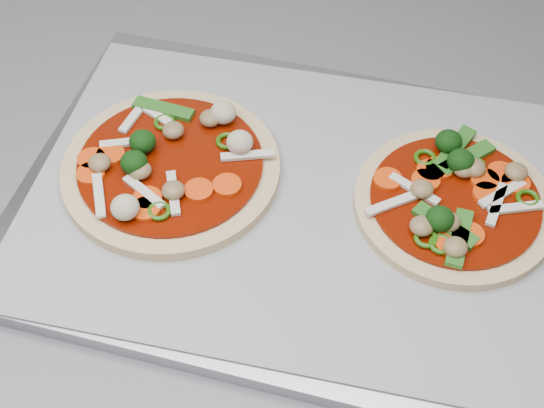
{
  "coord_description": "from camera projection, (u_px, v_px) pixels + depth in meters",
  "views": [
    {
      "loc": [
        -0.02,
        0.8,
        1.43
      ],
      "look_at": [
        -0.05,
        1.2,
        0.93
      ],
      "focal_mm": 50.0,
      "sensor_mm": 36.0,
      "label": 1
    }
  ],
  "objects": [
    {
      "name": "base_cabinet",
      "position": [
        311.0,
        368.0,
        1.09
      ],
      "size": [
        3.6,
        0.6,
        0.86
      ],
      "primitive_type": "cube",
      "color": "silver",
      "rests_on": "ground"
    },
    {
      "name": "countertop",
      "position": [
        330.0,
        156.0,
        0.74
      ],
      "size": [
        3.6,
        0.6,
        0.04
      ],
      "primitive_type": "cube",
      "color": "slate",
      "rests_on": "base_cabinet"
    },
    {
      "name": "baking_tray",
      "position": [
        291.0,
        203.0,
        0.67
      ],
      "size": [
        0.53,
        0.43,
        0.02
      ],
      "primitive_type": "cube",
      "rotation": [
        0.0,
        0.0,
        -0.2
      ],
      "color": "gray",
      "rests_on": "countertop"
    },
    {
      "name": "parchment",
      "position": [
        291.0,
        197.0,
        0.66
      ],
      "size": [
        0.5,
        0.39,
        0.0
      ],
      "primitive_type": "cube",
      "rotation": [
        0.0,
        0.0,
        -0.15
      ],
      "color": "gray",
      "rests_on": "baking_tray"
    },
    {
      "name": "pizza_left",
      "position": [
        170.0,
        165.0,
        0.67
      ],
      "size": [
        0.25,
        0.25,
        0.03
      ],
      "rotation": [
        0.0,
        0.0,
        -0.38
      ],
      "color": "tan",
      "rests_on": "parchment"
    },
    {
      "name": "pizza_right",
      "position": [
        455.0,
        199.0,
        0.65
      ],
      "size": [
        0.23,
        0.23,
        0.03
      ],
      "rotation": [
        0.0,
        0.0,
        -0.51
      ],
      "color": "tan",
      "rests_on": "parchment"
    }
  ]
}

